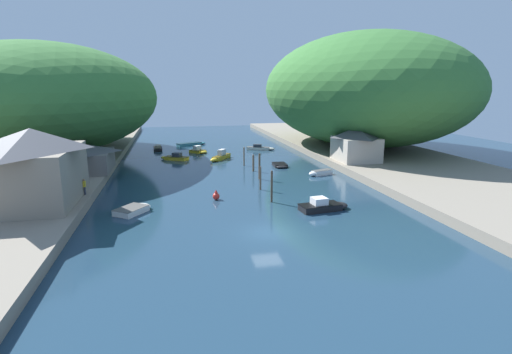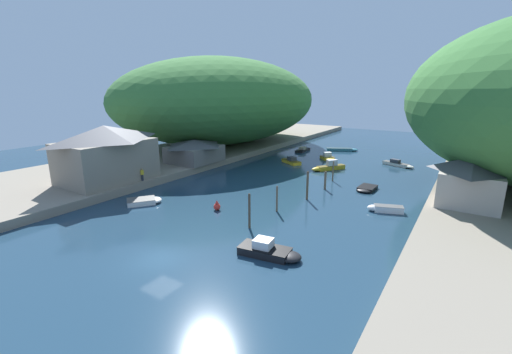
# 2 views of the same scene
# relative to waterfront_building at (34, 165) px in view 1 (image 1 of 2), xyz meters

# --- Properties ---
(water_surface) EXTENTS (130.00, 130.00, 0.00)m
(water_surface) POSITION_rel_waterfront_building_xyz_m (20.73, 19.92, -4.79)
(water_surface) COLOR #1E384C
(water_surface) RESTS_ON ground
(left_bank) EXTENTS (22.00, 120.00, 1.01)m
(left_bank) POSITION_rel_waterfront_building_xyz_m (-6.46, 19.92, -4.29)
(left_bank) COLOR gray
(left_bank) RESTS_ON ground
(right_bank) EXTENTS (22.00, 120.00, 1.01)m
(right_bank) POSITION_rel_waterfront_building_xyz_m (47.92, 19.92, -4.29)
(right_bank) COLOR gray
(right_bank) RESTS_ON ground
(hillside_left) EXTENTS (36.82, 51.55, 18.42)m
(hillside_left) POSITION_rel_waterfront_building_xyz_m (-7.56, 33.97, 5.42)
(hillside_left) COLOR #387033
(hillside_left) RESTS_ON left_bank
(hillside_right) EXTENTS (35.86, 50.21, 21.07)m
(hillside_right) POSITION_rel_waterfront_building_xyz_m (49.02, 30.51, 6.75)
(hillside_right) COLOR #387033
(hillside_right) RESTS_ON right_bank
(waterfront_building) EXTENTS (8.08, 12.05, 7.34)m
(waterfront_building) POSITION_rel_waterfront_building_xyz_m (0.00, 0.00, 0.00)
(waterfront_building) COLOR gray
(waterfront_building) RESTS_ON left_bank
(boathouse_shed) EXTENTS (7.39, 8.51, 3.71)m
(boathouse_shed) POSITION_rel_waterfront_building_xyz_m (1.44, 15.20, -1.87)
(boathouse_shed) COLOR slate
(boathouse_shed) RESTS_ON left_bank
(right_bank_cottage) EXTENTS (6.23, 7.03, 5.19)m
(right_bank_cottage) POSITION_rel_waterfront_building_xyz_m (40.69, 14.83, -1.10)
(right_bank_cottage) COLOR #B2A899
(right_bank_cottage) RESTS_ON right_bank
(boat_red_skiff) EXTENTS (3.92, 4.30, 0.60)m
(boat_red_skiff) POSITION_rel_waterfront_building_xyz_m (9.17, -1.72, -4.50)
(boat_red_skiff) COLOR silver
(boat_red_skiff) RESTS_ON water_surface
(boat_mid_channel) EXTENTS (4.37, 5.67, 1.65)m
(boat_mid_channel) POSITION_rel_waterfront_building_xyz_m (20.98, 25.50, -4.29)
(boat_mid_channel) COLOR gold
(boat_mid_channel) RESTS_ON water_surface
(boat_far_upstream) EXTENTS (2.11, 3.69, 0.46)m
(boat_far_upstream) POSITION_rel_waterfront_building_xyz_m (29.41, 17.36, -4.57)
(boat_far_upstream) COLOR black
(boat_far_upstream) RESTS_ON water_surface
(boat_navy_launch) EXTENTS (3.70, 3.76, 1.33)m
(boat_navy_launch) POSITION_rel_waterfront_building_xyz_m (17.95, 33.35, -4.39)
(boat_navy_launch) COLOR gold
(boat_navy_launch) RESTS_ON water_surface
(boat_white_cruiser) EXTENTS (5.34, 2.52, 1.36)m
(boat_white_cruiser) POSITION_rel_waterfront_building_xyz_m (27.92, -4.99, -4.36)
(boat_white_cruiser) COLOR black
(boat_white_cruiser) RESTS_ON water_surface
(boat_yellow_tender) EXTENTS (3.88, 2.29, 0.70)m
(boat_yellow_tender) POSITION_rel_waterfront_building_xyz_m (33.19, 10.43, -4.45)
(boat_yellow_tender) COLOR white
(boat_yellow_tender) RESTS_ON water_surface
(boat_small_dinghy) EXTENTS (5.62, 3.23, 1.10)m
(boat_small_dinghy) POSITION_rel_waterfront_building_xyz_m (30.17, 34.60, -4.44)
(boat_small_dinghy) COLOR silver
(boat_small_dinghy) RESTS_ON water_surface
(boat_cabin_cruiser) EXTENTS (5.09, 4.00, 1.25)m
(boat_cabin_cruiser) POSITION_rel_waterfront_building_xyz_m (13.30, 26.94, -4.40)
(boat_cabin_cruiser) COLOR gold
(boat_cabin_cruiser) RESTS_ON water_surface
(boat_far_right_bank) EXTENTS (1.80, 5.79, 1.00)m
(boat_far_right_bank) POSITION_rel_waterfront_building_xyz_m (10.31, 39.15, -4.49)
(boat_far_right_bank) COLOR black
(boat_far_right_bank) RESTS_ON water_surface
(boat_near_quay) EXTENTS (6.57, 4.25, 0.59)m
(boat_near_quay) POSITION_rel_waterfront_building_xyz_m (17.35, 43.66, -4.50)
(boat_near_quay) COLOR teal
(boat_near_quay) RESTS_ON water_surface
(mooring_post_nearest) EXTENTS (0.23, 0.23, 3.50)m
(mooring_post_nearest) POSITION_rel_waterfront_building_xyz_m (23.35, -1.18, -3.03)
(mooring_post_nearest) COLOR #4C3D2D
(mooring_post_nearest) RESTS_ON water_surface
(mooring_post_second) EXTENTS (0.21, 0.21, 2.91)m
(mooring_post_second) POSITION_rel_waterfront_building_xyz_m (23.32, 4.22, -3.33)
(mooring_post_second) COLOR brown
(mooring_post_second) RESTS_ON water_surface
(mooring_post_middle) EXTENTS (0.27, 0.27, 3.53)m
(mooring_post_middle) POSITION_rel_waterfront_building_xyz_m (24.40, 9.71, -3.02)
(mooring_post_middle) COLOR brown
(mooring_post_middle) RESTS_ON water_surface
(mooring_post_fourth) EXTENTS (0.30, 0.30, 2.49)m
(mooring_post_fourth) POSITION_rel_waterfront_building_xyz_m (24.63, 14.92, -3.54)
(mooring_post_fourth) COLOR brown
(mooring_post_fourth) RESTS_ON water_surface
(mooring_post_farthest) EXTENTS (0.21, 0.21, 2.98)m
(mooring_post_farthest) POSITION_rel_waterfront_building_xyz_m (24.05, 19.36, -3.30)
(mooring_post_farthest) COLOR brown
(mooring_post_farthest) RESTS_ON water_surface
(channel_buoy_near) EXTENTS (0.77, 0.77, 1.16)m
(channel_buoy_near) POSITION_rel_waterfront_building_xyz_m (17.60, 1.00, -4.34)
(channel_buoy_near) COLOR red
(channel_buoy_near) RESTS_ON water_surface
(person_on_quay) EXTENTS (0.25, 0.40, 1.69)m
(person_on_quay) POSITION_rel_waterfront_building_xyz_m (3.88, 2.32, -2.81)
(person_on_quay) COLOR #282D3D
(person_on_quay) RESTS_ON left_bank
(person_by_boathouse) EXTENTS (0.31, 0.42, 1.69)m
(person_by_boathouse) POSITION_rel_waterfront_building_xyz_m (2.19, -4.95, -2.81)
(person_by_boathouse) COLOR #282D3D
(person_by_boathouse) RESTS_ON left_bank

